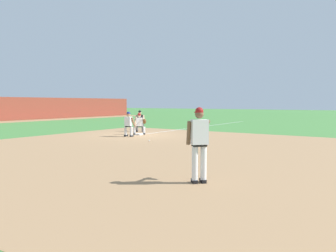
# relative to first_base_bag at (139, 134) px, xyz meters

# --- Properties ---
(ground_plane) EXTENTS (160.00, 160.00, 0.00)m
(ground_plane) POSITION_rel_first_base_bag_xyz_m (0.00, 0.00, -0.04)
(ground_plane) COLOR #47843D
(infield_dirt_patch) EXTENTS (18.00, 18.00, 0.01)m
(infield_dirt_patch) POSITION_rel_first_base_bag_xyz_m (-4.29, -4.39, -0.04)
(infield_dirt_patch) COLOR #A87F56
(infield_dirt_patch) RESTS_ON ground
(foul_line_stripe) EXTENTS (17.33, 0.10, 0.00)m
(foul_line_stripe) POSITION_rel_first_base_bag_xyz_m (8.67, 0.00, -0.04)
(foul_line_stripe) COLOR white
(foul_line_stripe) RESTS_ON ground
(first_base_bag) EXTENTS (0.38, 0.38, 0.09)m
(first_base_bag) POSITION_rel_first_base_bag_xyz_m (0.00, 0.00, 0.00)
(first_base_bag) COLOR white
(first_base_bag) RESTS_ON ground
(baseball) EXTENTS (0.07, 0.07, 0.07)m
(baseball) POSITION_rel_first_base_bag_xyz_m (-2.28, -2.50, -0.01)
(baseball) COLOR white
(baseball) RESTS_ON ground
(pitcher) EXTENTS (0.85, 0.55, 1.86)m
(pitcher) POSITION_rel_first_base_bag_xyz_m (-8.55, -8.76, 1.01)
(pitcher) COLOR black
(pitcher) RESTS_ON ground
(first_baseman) EXTENTS (0.73, 1.09, 1.34)m
(first_baseman) POSITION_rel_first_base_bag_xyz_m (0.22, 0.12, 0.69)
(first_baseman) COLOR black
(first_baseman) RESTS_ON ground
(baserunner) EXTENTS (0.47, 0.62, 1.46)m
(baserunner) POSITION_rel_first_base_bag_xyz_m (-1.07, -0.09, 0.75)
(baserunner) COLOR black
(baserunner) RESTS_ON ground
(umpire) EXTENTS (0.67, 0.67, 1.46)m
(umpire) POSITION_rel_first_base_bag_xyz_m (1.78, 1.35, 0.75)
(umpire) COLOR black
(umpire) RESTS_ON ground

